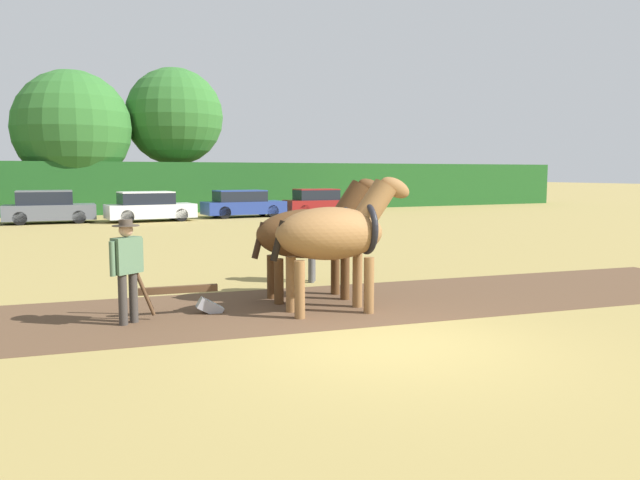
{
  "coord_description": "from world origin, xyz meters",
  "views": [
    {
      "loc": [
        -4.62,
        -7.59,
        2.45
      ],
      "look_at": [
        0.66,
        3.73,
        1.1
      ],
      "focal_mm": 35.0,
      "sensor_mm": 36.0,
      "label": 1
    }
  ],
  "objects_px": {
    "tree_center_left": "(72,129)",
    "farmer_beside_team": "(312,240)",
    "parked_car_center": "(243,204)",
    "plow": "(186,297)",
    "parked_car_center_left": "(149,207)",
    "draft_horse_lead_left": "(336,233)",
    "farmer_at_plow": "(127,263)",
    "parked_car_left": "(48,208)",
    "parked_car_center_right": "(318,202)",
    "draft_horse_lead_right": "(314,232)",
    "tree_center": "(174,117)"
  },
  "relations": [
    {
      "from": "draft_horse_lead_right",
      "to": "parked_car_center",
      "type": "relative_size",
      "value": 0.61
    },
    {
      "from": "tree_center_left",
      "to": "farmer_beside_team",
      "type": "relative_size",
      "value": 5.25
    },
    {
      "from": "parked_car_left",
      "to": "parked_car_center",
      "type": "xyz_separation_m",
      "value": [
        9.89,
        0.02,
        -0.04
      ]
    },
    {
      "from": "parked_car_center",
      "to": "parked_car_center_right",
      "type": "relative_size",
      "value": 1.11
    },
    {
      "from": "tree_center",
      "to": "parked_car_center_right",
      "type": "distance_m",
      "value": 11.67
    },
    {
      "from": "draft_horse_lead_right",
      "to": "parked_car_left",
      "type": "distance_m",
      "value": 22.53
    },
    {
      "from": "plow",
      "to": "parked_car_center_right",
      "type": "relative_size",
      "value": 0.39
    },
    {
      "from": "tree_center",
      "to": "farmer_at_plow",
      "type": "bearing_deg",
      "value": -103.45
    },
    {
      "from": "farmer_at_plow",
      "to": "tree_center",
      "type": "bearing_deg",
      "value": 133.82
    },
    {
      "from": "tree_center_left",
      "to": "draft_horse_lead_right",
      "type": "xyz_separation_m",
      "value": [
        2.44,
        -29.67,
        -3.79
      ]
    },
    {
      "from": "parked_car_left",
      "to": "parked_car_center_left",
      "type": "relative_size",
      "value": 0.96
    },
    {
      "from": "parked_car_center_left",
      "to": "parked_car_center_right",
      "type": "distance_m",
      "value": 10.04
    },
    {
      "from": "draft_horse_lead_left",
      "to": "parked_car_center_right",
      "type": "distance_m",
      "value": 25.95
    },
    {
      "from": "farmer_at_plow",
      "to": "parked_car_left",
      "type": "xyz_separation_m",
      "value": [
        -0.58,
        22.74,
        -0.24
      ]
    },
    {
      "from": "draft_horse_lead_right",
      "to": "farmer_at_plow",
      "type": "bearing_deg",
      "value": -164.21
    },
    {
      "from": "tree_center_left",
      "to": "parked_car_center",
      "type": "xyz_separation_m",
      "value": [
        8.17,
        -7.52,
        -4.37
      ]
    },
    {
      "from": "plow",
      "to": "parked_car_left",
      "type": "bearing_deg",
      "value": 100.32
    },
    {
      "from": "farmer_at_plow",
      "to": "parked_car_center_left",
      "type": "distance_m",
      "value": 22.24
    },
    {
      "from": "parked_car_center_left",
      "to": "tree_center_left",
      "type": "bearing_deg",
      "value": 105.6
    },
    {
      "from": "parked_car_center_left",
      "to": "parked_car_center",
      "type": "bearing_deg",
      "value": 5.96
    },
    {
      "from": "tree_center",
      "to": "farmer_beside_team",
      "type": "distance_m",
      "value": 29.25
    },
    {
      "from": "draft_horse_lead_right",
      "to": "plow",
      "type": "distance_m",
      "value": 2.79
    },
    {
      "from": "parked_car_center_left",
      "to": "parked_car_center_right",
      "type": "xyz_separation_m",
      "value": [
        9.97,
        1.16,
        -0.01
      ]
    },
    {
      "from": "plow",
      "to": "parked_car_left",
      "type": "xyz_separation_m",
      "value": [
        -1.57,
        22.48,
        0.45
      ]
    },
    {
      "from": "parked_car_center",
      "to": "plow",
      "type": "bearing_deg",
      "value": -112.89
    },
    {
      "from": "draft_horse_lead_right",
      "to": "farmer_beside_team",
      "type": "distance_m",
      "value": 1.93
    },
    {
      "from": "farmer_at_plow",
      "to": "parked_car_center_left",
      "type": "relative_size",
      "value": 0.39
    },
    {
      "from": "parked_car_center_right",
      "to": "draft_horse_lead_left",
      "type": "bearing_deg",
      "value": -111.99
    },
    {
      "from": "farmer_beside_team",
      "to": "parked_car_center_left",
      "type": "distance_m",
      "value": 19.52
    },
    {
      "from": "parked_car_center_left",
      "to": "parked_car_center",
      "type": "height_order",
      "value": "parked_car_center_left"
    },
    {
      "from": "tree_center",
      "to": "farmer_at_plow",
      "type": "height_order",
      "value": "tree_center"
    },
    {
      "from": "plow",
      "to": "farmer_at_plow",
      "type": "xyz_separation_m",
      "value": [
        -1.0,
        -0.25,
        0.68
      ]
    },
    {
      "from": "tree_center",
      "to": "plow",
      "type": "height_order",
      "value": "tree_center"
    },
    {
      "from": "draft_horse_lead_left",
      "to": "draft_horse_lead_right",
      "type": "height_order",
      "value": "draft_horse_lead_left"
    },
    {
      "from": "farmer_beside_team",
      "to": "draft_horse_lead_left",
      "type": "bearing_deg",
      "value": -74.87
    },
    {
      "from": "plow",
      "to": "parked_car_center_left",
      "type": "height_order",
      "value": "parked_car_center_left"
    },
    {
      "from": "tree_center_left",
      "to": "farmer_beside_team",
      "type": "bearing_deg",
      "value": -83.5
    },
    {
      "from": "parked_car_center",
      "to": "tree_center",
      "type": "bearing_deg",
      "value": 100.45
    },
    {
      "from": "tree_center_left",
      "to": "parked_car_center_right",
      "type": "bearing_deg",
      "value": -29.31
    },
    {
      "from": "tree_center_left",
      "to": "draft_horse_lead_right",
      "type": "height_order",
      "value": "tree_center_left"
    },
    {
      "from": "farmer_at_plow",
      "to": "parked_car_center",
      "type": "xyz_separation_m",
      "value": [
        9.31,
        22.75,
        -0.27
      ]
    },
    {
      "from": "draft_horse_lead_right",
      "to": "parked_car_left",
      "type": "relative_size",
      "value": 0.66
    },
    {
      "from": "farmer_at_plow",
      "to": "draft_horse_lead_right",
      "type": "bearing_deg",
      "value": 66.74
    },
    {
      "from": "parked_car_center",
      "to": "draft_horse_lead_left",
      "type": "bearing_deg",
      "value": -106.69
    },
    {
      "from": "tree_center_left",
      "to": "plow",
      "type": "xyz_separation_m",
      "value": [
        -0.15,
        -30.02,
        -4.78
      ]
    },
    {
      "from": "tree_center",
      "to": "draft_horse_lead_left",
      "type": "bearing_deg",
      "value": -97.15
    },
    {
      "from": "tree_center",
      "to": "parked_car_center",
      "type": "xyz_separation_m",
      "value": [
        1.91,
        -8.22,
        -5.35
      ]
    },
    {
      "from": "draft_horse_lead_right",
      "to": "farmer_at_plow",
      "type": "xyz_separation_m",
      "value": [
        -3.59,
        -0.6,
        -0.3
      ]
    },
    {
      "from": "parked_car_center",
      "to": "farmer_at_plow",
      "type": "bearing_deg",
      "value": -114.87
    },
    {
      "from": "farmer_at_plow",
      "to": "farmer_beside_team",
      "type": "bearing_deg",
      "value": 85.69
    }
  ]
}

